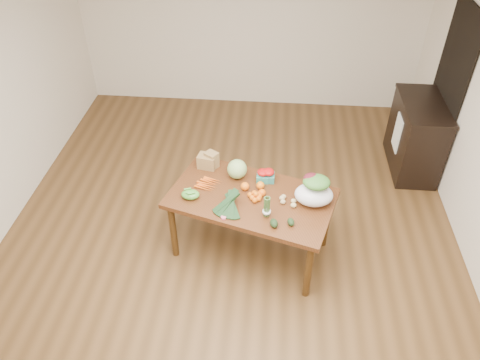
# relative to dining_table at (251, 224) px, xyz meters

# --- Properties ---
(floor) EXTENTS (6.00, 6.00, 0.00)m
(floor) POSITION_rel_dining_table_xyz_m (-0.24, 0.18, -0.38)
(floor) COLOR brown
(floor) RESTS_ON ground
(room_walls) EXTENTS (5.02, 6.02, 2.70)m
(room_walls) POSITION_rel_dining_table_xyz_m (-0.24, 0.18, 0.97)
(room_walls) COLOR silver
(room_walls) RESTS_ON floor
(dining_table) EXTENTS (1.77, 1.30, 0.75)m
(dining_table) POSITION_rel_dining_table_xyz_m (0.00, 0.00, 0.00)
(dining_table) COLOR #532C13
(dining_table) RESTS_ON floor
(doorway_dark) EXTENTS (0.02, 1.00, 2.10)m
(doorway_dark) POSITION_rel_dining_table_xyz_m (2.24, 1.78, 0.68)
(doorway_dark) COLOR black
(doorway_dark) RESTS_ON floor
(cabinet) EXTENTS (0.52, 1.02, 0.94)m
(cabinet) POSITION_rel_dining_table_xyz_m (1.98, 1.65, 0.10)
(cabinet) COLOR black
(cabinet) RESTS_ON floor
(dish_towel) EXTENTS (0.02, 0.28, 0.45)m
(dish_towel) POSITION_rel_dining_table_xyz_m (1.72, 1.58, 0.18)
(dish_towel) COLOR white
(dish_towel) RESTS_ON cabinet
(paper_bag) EXTENTS (0.30, 0.27, 0.18)m
(paper_bag) POSITION_rel_dining_table_xyz_m (-0.50, 0.44, 0.46)
(paper_bag) COLOR olive
(paper_bag) RESTS_ON dining_table
(cabbage) EXTENTS (0.20, 0.20, 0.20)m
(cabbage) POSITION_rel_dining_table_xyz_m (-0.17, 0.30, 0.48)
(cabbage) COLOR #A7C672
(cabbage) RESTS_ON dining_table
(strawberry_basket_a) EXTENTS (0.15, 0.15, 0.11)m
(strawberry_basket_a) POSITION_rel_dining_table_xyz_m (0.10, 0.26, 0.43)
(strawberry_basket_a) COLOR #B6110C
(strawberry_basket_a) RESTS_ON dining_table
(strawberry_basket_b) EXTENTS (0.15, 0.15, 0.11)m
(strawberry_basket_b) POSITION_rel_dining_table_xyz_m (0.16, 0.26, 0.43)
(strawberry_basket_b) COLOR red
(strawberry_basket_b) RESTS_ON dining_table
(orange_a) EXTENTS (0.09, 0.09, 0.09)m
(orange_a) POSITION_rel_dining_table_xyz_m (-0.07, 0.10, 0.42)
(orange_a) COLOR orange
(orange_a) RESTS_ON dining_table
(orange_b) EXTENTS (0.08, 0.08, 0.08)m
(orange_b) POSITION_rel_dining_table_xyz_m (0.08, 0.13, 0.42)
(orange_b) COLOR orange
(orange_b) RESTS_ON dining_table
(orange_c) EXTENTS (0.07, 0.07, 0.07)m
(orange_c) POSITION_rel_dining_table_xyz_m (0.10, 0.02, 0.41)
(orange_c) COLOR #E64F0E
(orange_c) RESTS_ON dining_table
(mandarin_cluster) EXTENTS (0.22, 0.22, 0.09)m
(mandarin_cluster) POSITION_rel_dining_table_xyz_m (0.05, -0.03, 0.42)
(mandarin_cluster) COLOR orange
(mandarin_cluster) RESTS_ON dining_table
(carrots) EXTENTS (0.27, 0.27, 0.03)m
(carrots) POSITION_rel_dining_table_xyz_m (-0.45, 0.14, 0.39)
(carrots) COLOR #D55A11
(carrots) RESTS_ON dining_table
(snap_pea_bag) EXTENTS (0.18, 0.13, 0.08)m
(snap_pea_bag) POSITION_rel_dining_table_xyz_m (-0.59, -0.07, 0.42)
(snap_pea_bag) COLOR green
(snap_pea_bag) RESTS_ON dining_table
(kale_bunch) EXTENTS (0.42, 0.47, 0.16)m
(kale_bunch) POSITION_rel_dining_table_xyz_m (-0.21, -0.23, 0.45)
(kale_bunch) COLOR black
(kale_bunch) RESTS_ON dining_table
(asparagus_bundle) EXTENTS (0.11, 0.13, 0.26)m
(asparagus_bundle) POSITION_rel_dining_table_xyz_m (0.16, -0.27, 0.50)
(asparagus_bundle) COLOR #4A6E32
(asparagus_bundle) RESTS_ON dining_table
(potato_a) EXTENTS (0.06, 0.05, 0.05)m
(potato_a) POSITION_rel_dining_table_xyz_m (0.30, -0.03, 0.40)
(potato_a) COLOR tan
(potato_a) RESTS_ON dining_table
(potato_b) EXTENTS (0.05, 0.05, 0.05)m
(potato_b) POSITION_rel_dining_table_xyz_m (0.31, -0.08, 0.40)
(potato_b) COLOR tan
(potato_b) RESTS_ON dining_table
(potato_c) EXTENTS (0.05, 0.05, 0.05)m
(potato_c) POSITION_rel_dining_table_xyz_m (0.41, -0.06, 0.40)
(potato_c) COLOR tan
(potato_c) RESTS_ON dining_table
(potato_d) EXTENTS (0.05, 0.05, 0.04)m
(potato_d) POSITION_rel_dining_table_xyz_m (0.31, 0.00, 0.40)
(potato_d) COLOR tan
(potato_d) RESTS_ON dining_table
(potato_e) EXTENTS (0.06, 0.05, 0.05)m
(potato_e) POSITION_rel_dining_table_xyz_m (0.41, -0.12, 0.40)
(potato_e) COLOR tan
(potato_e) RESTS_ON dining_table
(avocado_a) EXTENTS (0.10, 0.12, 0.07)m
(avocado_a) POSITION_rel_dining_table_xyz_m (0.23, -0.39, 0.41)
(avocado_a) COLOR black
(avocado_a) RESTS_ON dining_table
(avocado_b) EXTENTS (0.09, 0.10, 0.06)m
(avocado_b) POSITION_rel_dining_table_xyz_m (0.39, -0.36, 0.41)
(avocado_b) COLOR black
(avocado_b) RESTS_ON dining_table
(salad_bag) EXTENTS (0.43, 0.37, 0.28)m
(salad_bag) POSITION_rel_dining_table_xyz_m (0.60, -0.04, 0.52)
(salad_bag) COLOR white
(salad_bag) RESTS_ON dining_table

